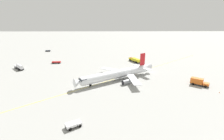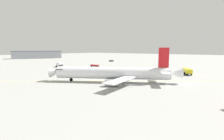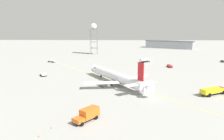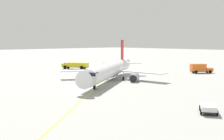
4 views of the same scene
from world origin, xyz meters
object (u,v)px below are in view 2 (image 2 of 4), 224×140
(fire_tender_truck, at_px, (186,71))
(fuel_tanker_truck, at_px, (59,64))
(ops_pickup_truck, at_px, (95,65))
(baggage_truck_truck, at_px, (111,61))
(airliner_main, at_px, (114,74))

(fire_tender_truck, relative_size, fuel_tanker_truck, 1.33)
(ops_pickup_truck, bearing_deg, fuel_tanker_truck, 32.88)
(ops_pickup_truck, bearing_deg, baggage_truck_truck, -67.70)
(fire_tender_truck, relative_size, baggage_truck_truck, 2.67)
(fuel_tanker_truck, bearing_deg, fire_tender_truck, -122.09)
(airliner_main, xyz_separation_m, ops_pickup_truck, (-38.55, 30.83, -2.00))
(fire_tender_truck, distance_m, fuel_tanker_truck, 70.96)
(airliner_main, height_order, baggage_truck_truck, airliner_main)
(airliner_main, distance_m, baggage_truck_truck, 91.80)
(baggage_truck_truck, bearing_deg, ops_pickup_truck, -63.39)
(airliner_main, xyz_separation_m, fuel_tanker_truck, (-55.91, 18.02, -1.25))
(fire_tender_truck, xyz_separation_m, fuel_tanker_truck, (-69.24, -15.50, 0.03))
(ops_pickup_truck, relative_size, fuel_tanker_truck, 0.71)
(fuel_tanker_truck, bearing_deg, airliner_main, -152.58)
(ops_pickup_truck, height_order, fire_tender_truck, fire_tender_truck)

